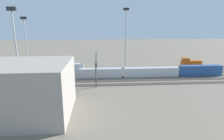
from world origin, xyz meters
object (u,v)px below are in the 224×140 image
at_px(train_on_track_2, 28,70).
at_px(signal_gantry, 96,59).
at_px(train_on_track_3, 119,72).
at_px(light_mast_0, 126,31).
at_px(light_mast_2, 25,36).
at_px(light_mast_1, 15,39).
at_px(train_on_track_0, 191,64).

height_order(train_on_track_2, signal_gantry, signal_gantry).
height_order(train_on_track_3, signal_gantry, signal_gantry).
distance_m(light_mast_0, signal_gantry, 23.92).
xyz_separation_m(train_on_track_2, light_mast_2, (4.57, -13.29, 13.62)).
xyz_separation_m(light_mast_0, signal_gantry, (14.60, 15.44, -10.97)).
xyz_separation_m(light_mast_0, light_mast_1, (39.84, 31.51, -1.37)).
distance_m(light_mast_0, light_mast_1, 50.82).
height_order(train_on_track_2, light_mast_1, light_mast_1).
bearing_deg(light_mast_1, light_mast_2, -74.99).
distance_m(train_on_track_3, light_mast_0, 24.86).
height_order(train_on_track_2, light_mast_0, light_mast_0).
bearing_deg(train_on_track_0, signal_gantry, 14.62).
bearing_deg(signal_gantry, train_on_track_0, -165.38).
bearing_deg(light_mast_1, light_mast_0, -141.66).
bearing_deg(train_on_track_3, signal_gantry, -14.68).
relative_size(light_mast_1, light_mast_2, 1.07).
bearing_deg(light_mast_0, light_mast_2, -0.41).
height_order(train_on_track_3, light_mast_1, light_mast_1).
height_order(train_on_track_3, light_mast_2, light_mast_2).
relative_size(train_on_track_0, light_mast_2, 0.40).
bearing_deg(train_on_track_2, light_mast_1, 102.07).
bearing_deg(light_mast_1, signal_gantry, -147.52).
height_order(train_on_track_0, light_mast_0, light_mast_0).
distance_m(train_on_track_2, signal_gantry, 29.73).
bearing_deg(train_on_track_0, light_mast_1, 21.33).
bearing_deg(train_on_track_2, light_mast_2, -71.01).
relative_size(light_mast_1, signal_gantry, 0.90).
bearing_deg(train_on_track_3, light_mast_0, -105.75).
bearing_deg(light_mast_2, light_mast_0, 179.59).
relative_size(train_on_track_2, light_mast_2, 1.87).
xyz_separation_m(train_on_track_2, light_mast_0, (-43.81, -12.94, 15.93)).
relative_size(train_on_track_0, signal_gantry, 0.33).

